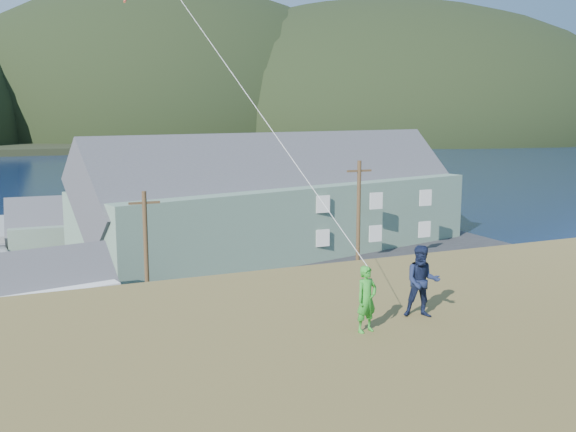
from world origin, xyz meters
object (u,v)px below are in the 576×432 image
(shed_white, at_px, (51,293))
(kite_flyer_green, at_px, (367,299))
(lodge, at_px, (286,198))
(kite_flyer_navy, at_px, (422,282))
(shed_palegreen_far, at_px, (64,228))
(wharf, at_px, (21,228))

(shed_white, xyz_separation_m, kite_flyer_green, (5.55, -25.35, 5.82))
(lodge, height_order, shed_white, lodge)
(shed_white, bearing_deg, kite_flyer_navy, -85.41)
(lodge, distance_m, shed_palegreen_far, 19.37)
(shed_white, bearing_deg, lodge, 21.76)
(shed_white, height_order, shed_palegreen_far, shed_palegreen_far)
(wharf, xyz_separation_m, kite_flyer_green, (6.56, -58.93, 7.52))
(wharf, xyz_separation_m, shed_palegreen_far, (3.29, -13.64, 1.95))
(lodge, relative_size, shed_white, 4.83)
(lodge, relative_size, kite_flyer_green, 24.37)
(wharf, xyz_separation_m, shed_white, (1.00, -33.58, 1.70))
(kite_flyer_green, bearing_deg, shed_white, 90.17)
(shed_white, bearing_deg, kite_flyer_green, -89.47)
(wharf, bearing_deg, kite_flyer_navy, -81.87)
(wharf, relative_size, kite_flyer_green, 16.89)
(wharf, bearing_deg, kite_flyer_green, -83.65)
(lodge, relative_size, shed_palegreen_far, 3.94)
(wharf, distance_m, kite_flyer_green, 59.77)
(wharf, relative_size, shed_palegreen_far, 2.73)
(kite_flyer_green, bearing_deg, wharf, 84.16)
(kite_flyer_green, relative_size, kite_flyer_navy, 0.86)
(shed_palegreen_far, height_order, kite_flyer_navy, kite_flyer_navy)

